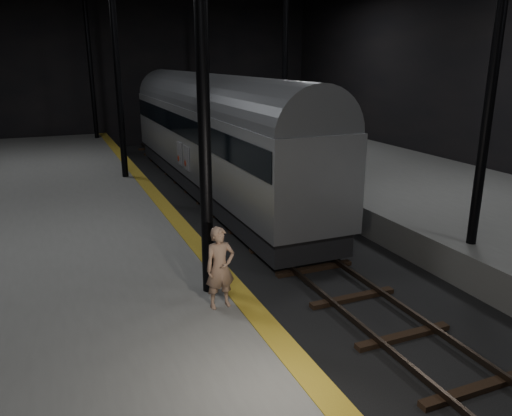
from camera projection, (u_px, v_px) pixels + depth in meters
ground at (284, 247)px, 16.26m from camera, size 44.00×44.00×0.00m
platform_left at (32, 269)px, 13.34m from camera, size 9.00×43.80×1.00m
platform_right at (463, 207)px, 18.88m from camera, size 9.00×43.80×1.00m
tactile_strip at (186, 231)px, 14.77m from camera, size 0.50×43.80×0.01m
track at (284, 245)px, 16.24m from camera, size 2.40×43.00×0.24m
train at (212, 130)px, 22.04m from camera, size 2.91×19.41×5.19m
woman at (220, 268)px, 10.06m from camera, size 0.64×0.44×1.71m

